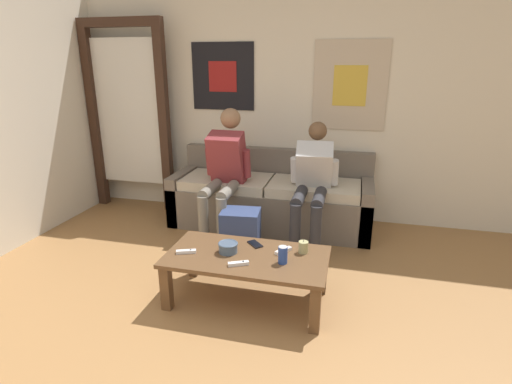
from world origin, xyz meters
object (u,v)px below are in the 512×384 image
at_px(drink_can_blue, 283,255).
at_px(cell_phone, 255,244).
at_px(backpack, 240,235).
at_px(person_seated_adult, 225,169).
at_px(game_controller_near_left, 186,252).
at_px(game_controller_near_right, 283,251).
at_px(person_seated_teen, 312,180).
at_px(couch, 271,199).
at_px(ceramic_bowl, 228,247).
at_px(coffee_table, 247,262).
at_px(game_controller_far_center, 239,264).
at_px(pillar_candle, 303,247).

distance_m(drink_can_blue, cell_phone, 0.35).
height_order(backpack, drink_can_blue, drink_can_blue).
height_order(person_seated_adult, cell_phone, person_seated_adult).
relative_size(person_seated_adult, game_controller_near_left, 8.58).
xyz_separation_m(drink_can_blue, game_controller_near_right, (-0.02, 0.16, -0.05)).
bearing_deg(drink_can_blue, person_seated_teen, 87.30).
bearing_deg(person_seated_teen, couch, 144.04).
bearing_deg(ceramic_bowl, person_seated_teen, 67.31).
height_order(person_seated_teen, game_controller_near_left, person_seated_teen).
bearing_deg(person_seated_adult, game_controller_near_right, -52.14).
bearing_deg(backpack, person_seated_teen, 38.46).
height_order(coffee_table, person_seated_teen, person_seated_teen).
height_order(person_seated_teen, cell_phone, person_seated_teen).
distance_m(game_controller_far_center, cell_phone, 0.34).
distance_m(couch, person_seated_adult, 0.67).
relative_size(person_seated_teen, pillar_candle, 11.50).
distance_m(coffee_table, cell_phone, 0.19).
bearing_deg(pillar_candle, drink_can_blue, -121.42).
bearing_deg(cell_phone, person_seated_adult, 120.44).
relative_size(couch, game_controller_near_left, 14.36).
bearing_deg(couch, cell_phone, -83.23).
xyz_separation_m(person_seated_adult, backpack, (0.29, -0.44, -0.49)).
bearing_deg(couch, coffee_table, -84.66).
xyz_separation_m(couch, drink_can_blue, (0.41, -1.53, 0.15)).
height_order(person_seated_teen, pillar_candle, person_seated_teen).
relative_size(backpack, game_controller_far_center, 2.99).
xyz_separation_m(game_controller_near_left, game_controller_far_center, (0.42, -0.08, 0.00)).
height_order(backpack, cell_phone, backpack).
xyz_separation_m(couch, cell_phone, (0.15, -1.30, 0.09)).
bearing_deg(person_seated_adult, backpack, -56.84).
bearing_deg(person_seated_teen, ceramic_bowl, -112.69).
distance_m(couch, person_seated_teen, 0.67).
distance_m(ceramic_bowl, game_controller_far_center, 0.22).
xyz_separation_m(pillar_candle, game_controller_far_center, (-0.40, -0.30, -0.03)).
relative_size(ceramic_bowl, game_controller_far_center, 1.01).
distance_m(backpack, ceramic_bowl, 0.71).
bearing_deg(person_seated_adult, coffee_table, -64.42).
bearing_deg(ceramic_bowl, pillar_candle, 13.69).
relative_size(person_seated_teen, cell_phone, 7.92).
xyz_separation_m(couch, person_seated_teen, (0.47, -0.34, 0.35)).
distance_m(coffee_table, game_controller_near_left, 0.45).
distance_m(person_seated_teen, pillar_candle, 1.03).
distance_m(backpack, game_controller_near_right, 0.78).
relative_size(game_controller_near_left, game_controller_far_center, 1.02).
distance_m(couch, backpack, 0.81).
height_order(pillar_candle, cell_phone, pillar_candle).
bearing_deg(pillar_candle, game_controller_far_center, -143.51).
bearing_deg(person_seated_teen, backpack, -141.54).
bearing_deg(game_controller_near_right, coffee_table, -155.72).
bearing_deg(coffee_table, pillar_candle, 19.91).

